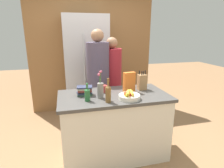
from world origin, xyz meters
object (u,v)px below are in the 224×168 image
bottle_oil (87,94)px  coffee_mug (104,89)px  refrigerator (86,67)px  knife_block (142,82)px  fruit_bowl (129,96)px  person_at_sink (98,77)px  book_stack (84,91)px  bottle_vinegar (108,93)px  flower_vase (100,89)px  person_in_blue (112,79)px  cereal_box (129,82)px

bottle_oil → coffee_mug: bearing=46.7°
refrigerator → knife_block: refrigerator is taller
fruit_bowl → person_at_sink: bearing=103.8°
book_stack → knife_block: bearing=3.1°
book_stack → bottle_oil: size_ratio=0.96×
refrigerator → bottle_vinegar: refrigerator is taller
refrigerator → flower_vase: (-0.01, -1.56, 0.00)m
coffee_mug → book_stack: bearing=-169.2°
bottle_vinegar → person_in_blue: person_in_blue is taller
refrigerator → bottle_vinegar: size_ratio=6.89×
coffee_mug → person_in_blue: (0.28, 0.67, -0.04)m
fruit_bowl → coffee_mug: 0.42m
fruit_bowl → bottle_vinegar: size_ratio=0.92×
knife_block → book_stack: size_ratio=1.33×
bottle_oil → bottle_vinegar: bottle_vinegar is taller
refrigerator → flower_vase: bearing=-90.4°
refrigerator → person_in_blue: 0.78m
refrigerator → coffee_mug: size_ratio=17.57×
bottle_vinegar → bottle_oil: bearing=155.8°
book_stack → bottle_oil: 0.23m
bottle_oil → person_at_sink: (0.28, 0.84, -0.00)m
fruit_bowl → bottle_oil: 0.51m
fruit_bowl → person_in_blue: (0.04, 1.01, -0.03)m
cereal_box → person_in_blue: person_in_blue is taller
knife_block → cereal_box: 0.23m
knife_block → person_in_blue: person_in_blue is taller
person_in_blue → fruit_bowl: bearing=-91.0°
flower_vase → person_at_sink: size_ratio=0.20×
person_in_blue → refrigerator: bearing=119.0°
bottle_vinegar → person_in_blue: (0.31, 1.05, -0.10)m
person_at_sink → person_in_blue: person_at_sink is taller
fruit_bowl → flower_vase: size_ratio=0.76×
bottle_oil → book_stack: bearing=92.8°
bottle_vinegar → flower_vase: bearing=109.8°
flower_vase → book_stack: (-0.18, 0.16, -0.06)m
book_stack → bottle_oil: bearing=-87.2°
knife_block → person_at_sink: 0.78m
book_stack → person_at_sink: (0.29, 0.61, 0.02)m
cereal_box → fruit_bowl: bearing=-108.7°
fruit_bowl → bottle_vinegar: bottle_vinegar is taller
cereal_box → flower_vase: bearing=-163.2°
coffee_mug → bottle_oil: bearing=-133.3°
cereal_box → book_stack: size_ratio=1.34×
knife_block → coffee_mug: knife_block is taller
bottle_oil → cereal_box: bearing=17.9°
flower_vase → bottle_oil: flower_vase is taller
fruit_bowl → person_in_blue: 1.01m
bottle_oil → person_in_blue: person_in_blue is taller
fruit_bowl → bottle_vinegar: (-0.27, -0.04, 0.07)m
fruit_bowl → cereal_box: bearing=71.3°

